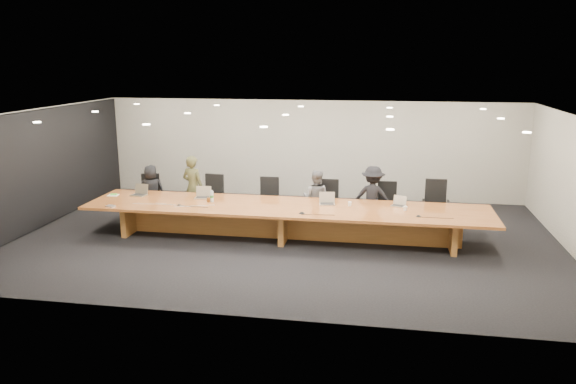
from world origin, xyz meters
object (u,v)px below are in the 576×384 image
object	(u,v)px
laptop_e	(398,201)
chair_right	(387,204)
laptop_d	(327,199)
chair_far_right	(436,205)
conference_table	(286,216)
water_bottle	(212,196)
person_d	(373,197)
person_b	(193,187)
paper_cup_near	(350,204)
laptop_b	(202,192)
laptop_a	(138,190)
chair_left	(212,197)
mic_right	(418,216)
person_a	(152,191)
chair_mid_right	(328,202)
chair_far_left	(150,195)
chair_mid_left	(268,200)
av_box	(110,206)
mic_left	(179,205)
amber_mug	(209,200)
paper_cup_far	(405,208)
person_c	(316,198)

from	to	relation	value
laptop_e	chair_right	bearing A→B (deg)	125.79
laptop_d	chair_far_right	bearing A→B (deg)	13.98
conference_table	water_bottle	world-z (taller)	water_bottle
person_d	person_b	bearing A→B (deg)	7.99
person_d	paper_cup_near	bearing A→B (deg)	70.52
laptop_b	person_d	bearing A→B (deg)	7.14
laptop_a	laptop_d	distance (m)	4.54
chair_left	mic_right	bearing A→B (deg)	-13.42
chair_right	conference_table	bearing A→B (deg)	-150.39
person_d	person_a	bearing A→B (deg)	8.38
chair_left	chair_mid_right	world-z (taller)	chair_left
laptop_a	mic_right	size ratio (longest dim) A/B	3.06
chair_right	paper_cup_near	xyz separation A→B (m)	(-0.82, -1.07, 0.25)
chair_far_right	person_d	world-z (taller)	person_d
person_b	person_d	xyz separation A→B (m)	(4.46, -0.04, -0.06)
person_b	laptop_e	bearing A→B (deg)	-172.26
chair_far_left	laptop_e	bearing A→B (deg)	-21.95
chair_mid_left	av_box	world-z (taller)	chair_mid_left
chair_far_left	person_d	bearing A→B (deg)	-15.27
person_a	laptop_a	size ratio (longest dim) A/B	3.82
person_a	av_box	bearing A→B (deg)	68.62
mic_left	person_d	bearing A→B (deg)	19.40
conference_table	person_a	size ratio (longest dim) A/B	6.71
laptop_d	person_b	bearing A→B (deg)	157.05
chair_right	person_a	world-z (taller)	person_a
person_b	laptop_a	distance (m)	1.36
chair_far_left	person_a	xyz separation A→B (m)	(0.08, -0.07, 0.13)
chair_mid_right	amber_mug	size ratio (longest dim) A/B	10.95
laptop_b	laptop_e	world-z (taller)	laptop_b
conference_table	chair_far_left	distance (m)	3.95
paper_cup_far	person_c	bearing A→B (deg)	152.33
chair_mid_left	chair_far_right	world-z (taller)	chair_far_right
laptop_d	laptop_e	distance (m)	1.58
water_bottle	av_box	size ratio (longest dim) A/B	1.34
chair_left	chair_mid_right	distance (m)	2.92
chair_left	av_box	size ratio (longest dim) A/B	6.09
chair_left	amber_mug	size ratio (longest dim) A/B	11.34
chair_mid_left	person_d	xyz separation A→B (m)	(2.54, -0.07, 0.19)
laptop_a	laptop_e	size ratio (longest dim) A/B	1.18
chair_mid_right	chair_far_left	bearing A→B (deg)	-179.43
person_b	laptop_a	xyz separation A→B (m)	(-1.07, -0.83, 0.08)
chair_mid_left	mic_right	size ratio (longest dim) A/B	9.75
water_bottle	amber_mug	world-z (taller)	water_bottle
chair_left	laptop_a	bearing A→B (deg)	-146.61
laptop_b	av_box	distance (m)	2.08
amber_mug	laptop_b	bearing A→B (deg)	128.77
laptop_a	conference_table	bearing A→B (deg)	4.45
chair_left	amber_mug	world-z (taller)	chair_left
laptop_d	mic_left	size ratio (longest dim) A/B	3.31
chair_mid_left	chair_mid_right	bearing A→B (deg)	0.59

